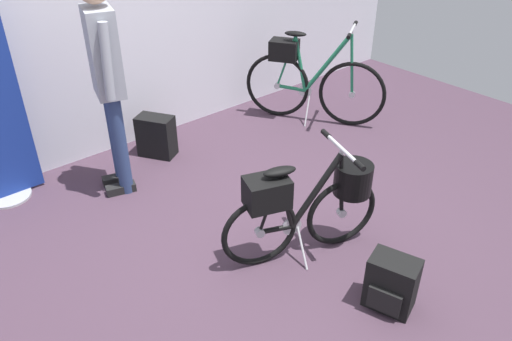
% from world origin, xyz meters
% --- Properties ---
extents(ground_plane, '(7.58, 7.58, 0.00)m').
position_xyz_m(ground_plane, '(0.00, 0.00, 0.00)').
color(ground_plane, '#473342').
extents(folding_bike_foreground, '(1.09, 0.57, 0.81)m').
position_xyz_m(folding_bike_foreground, '(0.21, -0.10, 0.43)').
color(folding_bike_foreground, black).
rests_on(folding_bike_foreground, ground_plane).
extents(display_bike_left, '(0.82, 1.27, 1.02)m').
position_xyz_m(display_bike_left, '(1.73, 1.40, 0.45)').
color(display_bike_left, black).
rests_on(display_bike_left, ground_plane).
extents(visitor_near_wall, '(0.34, 0.52, 1.74)m').
position_xyz_m(visitor_near_wall, '(-0.37, 1.48, 1.01)').
color(visitor_near_wall, navy).
rests_on(visitor_near_wall, ground_plane).
extents(backpack_on_floor, '(0.29, 0.34, 0.36)m').
position_xyz_m(backpack_on_floor, '(0.23, -0.79, 0.18)').
color(backpack_on_floor, black).
rests_on(backpack_on_floor, ground_plane).
extents(handbag_on_floor, '(0.34, 0.38, 0.39)m').
position_xyz_m(handbag_on_floor, '(0.14, 1.77, 0.19)').
color(handbag_on_floor, black).
rests_on(handbag_on_floor, ground_plane).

